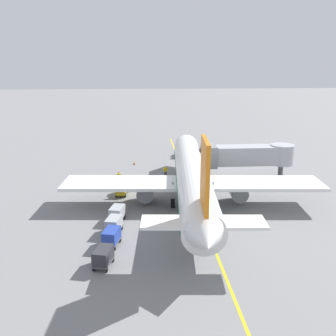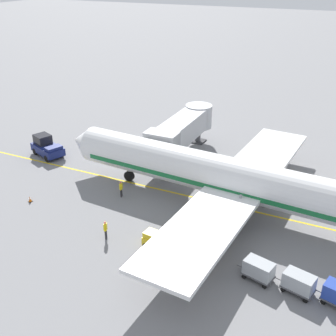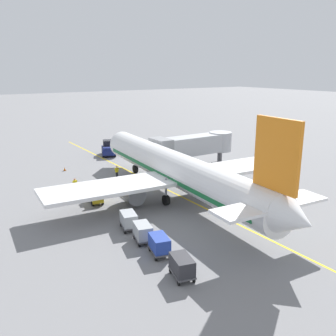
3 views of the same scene
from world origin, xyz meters
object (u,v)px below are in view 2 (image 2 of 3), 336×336
jet_bridge (183,129)px  baggage_cart_second_in_train (299,282)px  ground_crew_loader (121,188)px  baggage_tug_lead (158,241)px  safety_cone_nose_left (30,199)px  pushback_tractor (47,147)px  baggage_cart_front (259,269)px  parked_airliner (232,179)px  ground_crew_wing_walker (106,229)px

jet_bridge → baggage_cart_second_in_train: jet_bridge is taller
ground_crew_loader → baggage_tug_lead: bearing=-130.4°
baggage_tug_lead → safety_cone_nose_left: (1.33, 14.55, -0.42)m
pushback_tractor → safety_cone_nose_left: bearing=-148.6°
baggage_cart_front → baggage_tug_lead: bearing=89.1°
parked_airliner → baggage_tug_lead: 9.44m
baggage_cart_front → parked_airliner: bearing=29.7°
baggage_cart_second_in_train → jet_bridge: bearing=43.1°
pushback_tractor → baggage_cart_front: 30.55m
baggage_tug_lead → ground_crew_loader: size_ratio=1.55×
safety_cone_nose_left → parked_airliner: bearing=-68.3°
ground_crew_loader → safety_cone_nose_left: (-4.66, 7.50, -0.66)m
ground_crew_loader → ground_crew_wing_walker: bearing=-159.3°
parked_airliner → jet_bridge: parked_airliner is taller
ground_crew_wing_walker → pushback_tractor: bearing=54.2°
baggage_cart_second_in_train → parked_airliner: bearing=41.6°
baggage_cart_second_in_train → pushback_tractor: bearing=70.7°
jet_bridge → pushback_tractor: (-6.78, 14.76, -2.35)m
baggage_cart_second_in_train → ground_crew_wing_walker: bearing=91.2°
jet_bridge → baggage_cart_front: jet_bridge is taller
safety_cone_nose_left → ground_crew_loader: bearing=-58.1°
ground_crew_wing_walker → ground_crew_loader: (6.59, 2.49, 0.00)m
jet_bridge → baggage_cart_second_in_train: bearing=-136.9°
jet_bridge → safety_cone_nose_left: jet_bridge is taller
baggage_cart_front → jet_bridge: bearing=38.0°
parked_airliner → jet_bridge: 12.70m
pushback_tractor → baggage_cart_front: bearing=-110.8°
baggage_tug_lead → baggage_cart_front: (-0.12, -8.27, 0.24)m
safety_cone_nose_left → baggage_tug_lead: bearing=-95.2°
baggage_cart_front → baggage_cart_second_in_train: (-0.16, -2.86, 0.00)m
ground_crew_wing_walker → ground_crew_loader: 7.05m
jet_bridge → ground_crew_loader: size_ratio=7.85×
baggage_tug_lead → ground_crew_loader: (5.99, 7.05, 0.24)m
parked_airliner → safety_cone_nose_left: bearing=111.7°
pushback_tractor → baggage_cart_second_in_train: 33.29m
parked_airliner → baggage_cart_second_in_train: 11.90m
pushback_tractor → baggage_tug_lead: 22.96m
parked_airliner → ground_crew_loader: bearing=103.3°
pushback_tractor → baggage_tug_lead: (-10.74, -20.28, -0.39)m
jet_bridge → ground_crew_loader: bearing=172.5°
jet_bridge → ground_crew_loader: (-11.53, 1.52, -2.50)m
parked_airliner → pushback_tractor: size_ratio=7.63×
baggage_tug_lead → pushback_tractor: bearing=62.1°
ground_crew_wing_walker → jet_bridge: bearing=3.1°
jet_bridge → baggage_tug_lead: size_ratio=5.05×
baggage_cart_second_in_train → ground_crew_wing_walker: ground_crew_wing_walker is taller
ground_crew_loader → baggage_cart_second_in_train: bearing=-109.1°
parked_airliner → ground_crew_loader: parked_airliner is taller
parked_airliner → baggage_cart_second_in_train: bearing=-138.4°
jet_bridge → baggage_tug_lead: jet_bridge is taller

